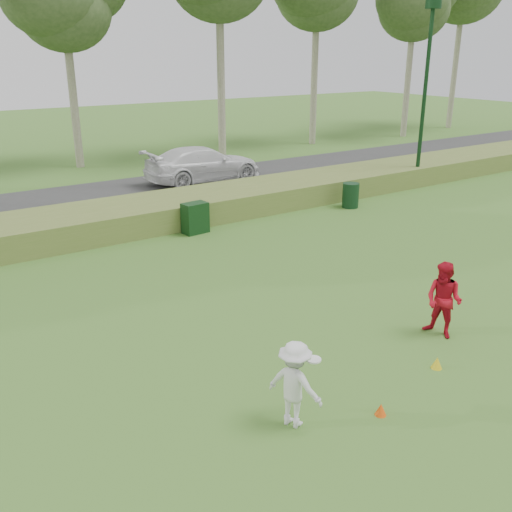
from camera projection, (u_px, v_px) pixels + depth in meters
ground at (366, 372)px, 11.55m from camera, size 120.00×120.00×0.00m
reed_strip at (134, 216)px, 20.75m from camera, size 80.00×3.00×0.90m
park_road at (90, 199)px, 24.80m from camera, size 80.00×6.00×0.06m
lamp_post at (428, 63)px, 25.56m from camera, size 0.70×0.70×8.18m
tree_7 at (415, 1)px, 39.78m from camera, size 6.50×6.50×12.50m
player_white at (295, 384)px, 9.70m from camera, size 1.00×1.17×1.58m
player_red at (444, 300)px, 12.73m from camera, size 0.83×0.97×1.76m
cone_orange at (381, 409)px, 10.15m from camera, size 0.21×0.21×0.23m
cone_yellow at (437, 363)px, 11.65m from camera, size 0.23×0.23×0.25m
utility_cabinet at (195, 218)px, 20.14m from camera, size 0.92×0.63×1.09m
trash_bin at (351, 195)px, 23.43m from camera, size 0.83×0.83×1.01m
car_right at (203, 164)px, 27.75m from camera, size 5.83×2.45×1.68m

